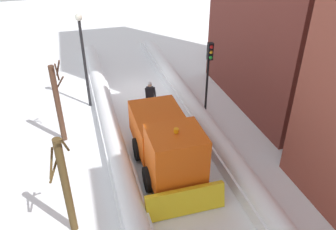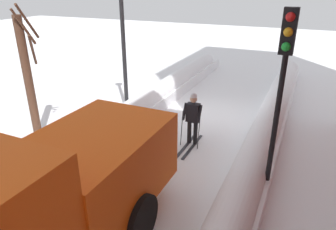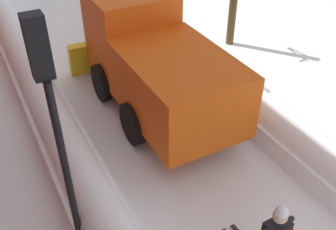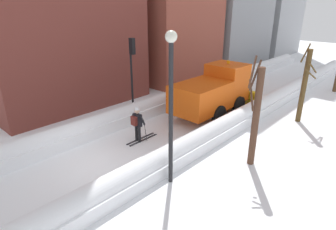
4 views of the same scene
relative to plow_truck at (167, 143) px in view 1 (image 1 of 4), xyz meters
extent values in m
plane|color=white|center=(-0.38, 1.80, -1.48)|extent=(80.00, 80.00, 0.00)
cube|color=white|center=(-2.83, 1.80, -1.17)|extent=(1.10, 36.00, 0.60)
cylinder|color=white|center=(-2.83, 1.80, -0.87)|extent=(0.90, 34.20, 0.90)
cube|color=white|center=(2.07, 1.80, -1.21)|extent=(1.10, 36.00, 0.53)
cylinder|color=white|center=(2.07, 1.80, -0.95)|extent=(0.90, 34.20, 0.90)
cube|color=#DB510F|center=(0.00, -1.32, -0.08)|extent=(2.30, 3.40, 1.60)
cube|color=#DB510F|center=(0.00, 1.38, 0.27)|extent=(2.20, 2.00, 2.30)
cube|color=black|center=(0.00, 2.34, 0.78)|extent=(1.85, 0.06, 1.01)
cube|color=yellow|center=(0.00, 2.73, -0.93)|extent=(3.20, 0.46, 1.13)
cylinder|color=orange|center=(0.00, 1.38, 1.54)|extent=(0.20, 0.20, 0.18)
cylinder|color=black|center=(-1.15, 1.08, -0.93)|extent=(0.25, 1.10, 1.10)
cylinder|color=black|center=(1.15, 1.08, -0.93)|extent=(0.25, 1.10, 1.10)
cylinder|color=black|center=(-1.15, -1.12, -0.93)|extent=(0.25, 1.10, 1.10)
cylinder|color=black|center=(1.15, -1.12, -0.93)|extent=(0.25, 1.10, 1.10)
cylinder|color=black|center=(-0.71, -5.63, -1.07)|extent=(0.14, 0.14, 0.82)
cylinder|color=black|center=(-0.49, -5.63, -1.07)|extent=(0.14, 0.14, 0.82)
cube|color=black|center=(-0.60, -5.63, -0.35)|extent=(0.42, 0.26, 0.62)
cube|color=#591E19|center=(-0.60, -5.84, -0.32)|extent=(0.32, 0.16, 0.44)
sphere|color=tan|center=(-0.60, -5.63, 0.12)|extent=(0.24, 0.24, 0.24)
sphere|color=silver|center=(-0.60, -5.63, 0.22)|extent=(0.22, 0.22, 0.22)
cylinder|color=black|center=(-0.86, -5.53, -0.32)|extent=(0.09, 0.33, 0.56)
cylinder|color=black|center=(-0.34, -5.53, -0.32)|extent=(0.09, 0.33, 0.56)
cube|color=black|center=(-0.71, -5.38, -1.46)|extent=(0.09, 1.80, 0.03)
cube|color=black|center=(-0.49, -5.38, -1.46)|extent=(0.09, 1.80, 0.03)
cylinder|color=#262628|center=(-0.90, -5.41, -0.88)|extent=(0.02, 0.19, 1.19)
cylinder|color=#262628|center=(-0.30, -5.41, -0.88)|extent=(0.02, 0.19, 1.19)
cylinder|color=black|center=(-3.30, -3.59, 0.37)|extent=(0.12, 0.12, 3.70)
cube|color=black|center=(-3.30, -3.45, 2.68)|extent=(0.28, 0.24, 0.90)
sphere|color=red|center=(-3.30, -3.32, 2.96)|extent=(0.18, 0.18, 0.18)
sphere|color=gold|center=(-3.30, -3.32, 2.68)|extent=(0.18, 0.18, 0.18)
sphere|color=green|center=(-3.30, -3.32, 2.40)|extent=(0.18, 0.18, 0.18)
cylinder|color=black|center=(2.87, -7.06, 1.14)|extent=(0.16, 0.16, 5.23)
sphere|color=silver|center=(2.87, -7.06, 3.93)|extent=(0.40, 0.40, 0.40)
cylinder|color=#4E3223|center=(4.50, -3.77, 0.60)|extent=(0.28, 0.28, 4.16)
cylinder|color=#4E3223|center=(4.20, -3.87, 2.48)|extent=(0.34, 0.93, 1.13)
cylinder|color=#4E3223|center=(4.30, -3.97, 1.58)|extent=(0.63, 0.66, 1.10)
cylinder|color=#4E3223|center=(4.27, -3.76, 2.33)|extent=(0.10, 0.73, 1.14)
cylinder|color=#503C1E|center=(4.30, 2.36, 0.59)|extent=(0.28, 0.28, 4.13)
cylinder|color=#503C1E|center=(4.56, 2.19, 1.39)|extent=(0.47, 0.84, 0.68)
cylinder|color=#503C1E|center=(4.61, 2.29, 1.70)|extent=(0.24, 0.93, 0.70)
cylinder|color=#503C1E|center=(4.07, 2.41, 2.42)|extent=(0.21, 0.73, 0.98)
camera|label=1|loc=(3.36, 11.82, 8.88)|focal=36.46mm
camera|label=2|loc=(-3.74, 3.16, 3.53)|focal=32.96mm
camera|label=3|loc=(-3.98, -8.27, 4.95)|focal=41.69mm
camera|label=4|loc=(9.03, -13.92, 4.92)|focal=30.34mm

